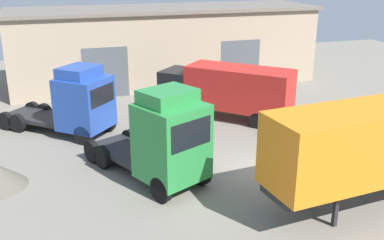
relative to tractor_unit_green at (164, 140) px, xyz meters
name	(u,v)px	position (x,y,z in m)	size (l,w,h in m)	color
ground_plane	(256,169)	(4.42, 0.20, -2.04)	(60.00, 60.00, 0.00)	slate
warehouse_building	(165,45)	(4.42, 17.42, 0.92)	(23.80, 6.96, 5.91)	tan
tractor_unit_green	(164,140)	(0.00, 0.00, 0.00)	(5.01, 6.85, 4.33)	#28843D
tractor_unit_blue	(77,103)	(-3.16, 7.25, -0.20)	(6.61, 6.26, 3.93)	#2347A3
box_truck_black	(226,88)	(5.81, 7.64, -0.20)	(7.60, 7.48, 3.22)	black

